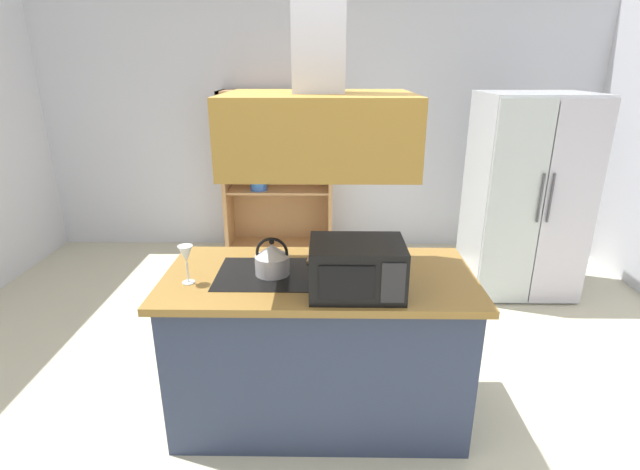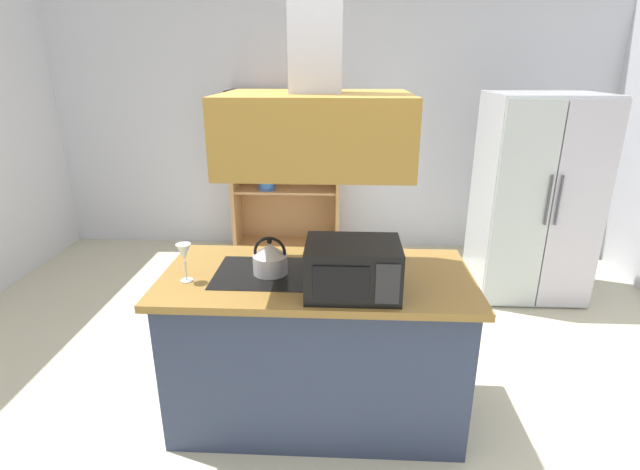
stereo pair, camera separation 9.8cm
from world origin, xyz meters
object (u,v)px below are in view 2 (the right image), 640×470
Objects in this scene: wine_glass_on_counter at (184,254)px; microwave at (353,268)px; kettle at (270,258)px; cutting_board at (337,256)px; dish_cabinet at (287,183)px; refrigerator at (534,198)px.

microwave is at bearing -5.89° from wine_glass_on_counter.
cutting_board is (0.36, 0.24, -0.08)m from kettle.
dish_cabinet reaches higher than microwave.
kettle is 0.45× the size of microwave.
kettle is 0.61× the size of cutting_board.
refrigerator reaches higher than dish_cabinet.
dish_cabinet is at bearing 86.02° from wine_glass_on_counter.
microwave reaches higher than cutting_board.
kettle is 0.49m from microwave.
dish_cabinet is at bearing 157.18° from refrigerator.
dish_cabinet is 8.25× the size of kettle.
kettle is 0.45m from wine_glass_on_counter.
cutting_board is at bearing 24.47° from wine_glass_on_counter.
refrigerator is 5.14× the size of cutting_board.
microwave is at bearing -77.00° from dish_cabinet.
microwave is at bearing -25.19° from kettle.
kettle reaches higher than wine_glass_on_counter.
refrigerator is at bearing 37.05° from wine_glass_on_counter.
refrigerator is 2.68m from kettle.
dish_cabinet is 2.83m from wine_glass_on_counter.
wine_glass_on_counter is at bearing 174.11° from microwave.
microwave is 2.23× the size of wine_glass_on_counter.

